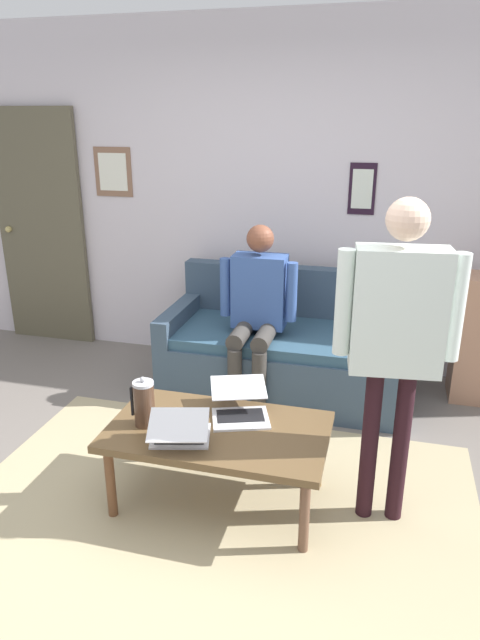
# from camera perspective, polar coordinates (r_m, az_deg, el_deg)

# --- Properties ---
(ground_plane) EXTENTS (7.68, 7.68, 0.00)m
(ground_plane) POSITION_cam_1_polar(r_m,az_deg,el_deg) (3.11, -5.25, -19.60)
(ground_plane) COLOR slate
(area_rug) EXTENTS (2.75, 1.96, 0.01)m
(area_rug) POSITION_cam_1_polar(r_m,az_deg,el_deg) (3.16, -2.69, -18.69)
(area_rug) COLOR tan
(area_rug) RESTS_ON ground_plane
(back_wall) EXTENTS (7.04, 0.11, 2.70)m
(back_wall) POSITION_cam_1_polar(r_m,az_deg,el_deg) (4.57, 3.75, 12.05)
(back_wall) COLOR silver
(back_wall) RESTS_ON ground_plane
(interior_door) EXTENTS (0.82, 0.09, 2.05)m
(interior_door) POSITION_cam_1_polar(r_m,az_deg,el_deg) (5.35, -19.41, 8.62)
(interior_door) COLOR brown
(interior_door) RESTS_ON ground_plane
(couch) EXTENTS (1.79, 0.87, 0.88)m
(couch) POSITION_cam_1_polar(r_m,az_deg,el_deg) (4.26, 4.85, -3.19)
(couch) COLOR #36485A
(couch) RESTS_ON ground_plane
(coffee_table) EXTENTS (1.14, 0.66, 0.45)m
(coffee_table) POSITION_cam_1_polar(r_m,az_deg,el_deg) (3.01, -2.23, -11.63)
(coffee_table) COLOR brown
(coffee_table) RESTS_ON ground_plane
(laptop_left) EXTENTS (0.41, 0.45, 0.14)m
(laptop_left) POSITION_cam_1_polar(r_m,az_deg,el_deg) (3.08, -0.02, -8.81)
(laptop_left) COLOR silver
(laptop_left) RESTS_ON coffee_table
(laptop_center) EXTENTS (0.36, 0.37, 0.16)m
(laptop_center) POSITION_cam_1_polar(r_m,az_deg,el_deg) (2.88, -6.09, -11.21)
(laptop_center) COLOR silver
(laptop_center) RESTS_ON coffee_table
(french_press) EXTENTS (0.13, 0.11, 0.28)m
(french_press) POSITION_cam_1_polar(r_m,az_deg,el_deg) (3.00, -9.66, -8.30)
(french_press) COLOR #4C3323
(french_press) RESTS_ON coffee_table
(person_standing) EXTENTS (0.58, 0.23, 1.65)m
(person_standing) POSITION_cam_1_polar(r_m,az_deg,el_deg) (2.71, 15.58, -0.66)
(person_standing) COLOR black
(person_standing) RESTS_ON ground_plane
(person_seated) EXTENTS (0.55, 0.51, 1.28)m
(person_seated) POSITION_cam_1_polar(r_m,az_deg,el_deg) (3.94, 1.71, 1.46)
(person_seated) COLOR #373431
(person_seated) RESTS_ON ground_plane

